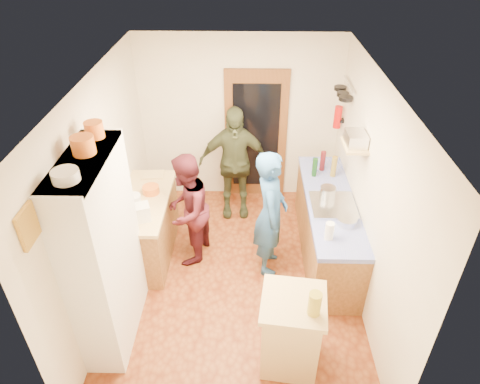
{
  "coord_description": "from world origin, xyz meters",
  "views": [
    {
      "loc": [
        0.14,
        -3.98,
        4.02
      ],
      "look_at": [
        0.05,
        0.15,
        1.23
      ],
      "focal_mm": 32.0,
      "sensor_mm": 36.0,
      "label": 1
    }
  ],
  "objects_px": {
    "hutch_body": "(104,254)",
    "person_back": "(235,163)",
    "right_counter_base": "(327,229)",
    "person_hob": "(273,215)",
    "person_left": "(190,209)",
    "island_base": "(291,333)"
  },
  "relations": [
    {
      "from": "hutch_body",
      "to": "person_back",
      "type": "distance_m",
      "value": 2.57
    },
    {
      "from": "right_counter_base",
      "to": "hutch_body",
      "type": "bearing_deg",
      "value": -152.53
    },
    {
      "from": "person_hob",
      "to": "person_left",
      "type": "distance_m",
      "value": 1.08
    },
    {
      "from": "hutch_body",
      "to": "right_counter_base",
      "type": "relative_size",
      "value": 1.0
    },
    {
      "from": "island_base",
      "to": "person_hob",
      "type": "height_order",
      "value": "person_hob"
    },
    {
      "from": "person_hob",
      "to": "person_back",
      "type": "xyz_separation_m",
      "value": [
        -0.51,
        1.22,
        0.02
      ]
    },
    {
      "from": "right_counter_base",
      "to": "person_left",
      "type": "bearing_deg",
      "value": -177.59
    },
    {
      "from": "hutch_body",
      "to": "person_left",
      "type": "xyz_separation_m",
      "value": [
        0.7,
        1.22,
        -0.32
      ]
    },
    {
      "from": "hutch_body",
      "to": "island_base",
      "type": "distance_m",
      "value": 2.04
    },
    {
      "from": "island_base",
      "to": "person_left",
      "type": "relative_size",
      "value": 0.55
    },
    {
      "from": "right_counter_base",
      "to": "person_hob",
      "type": "height_order",
      "value": "person_hob"
    },
    {
      "from": "right_counter_base",
      "to": "person_back",
      "type": "bearing_deg",
      "value": 143.42
    },
    {
      "from": "person_left",
      "to": "right_counter_base",
      "type": "bearing_deg",
      "value": 104.96
    },
    {
      "from": "person_hob",
      "to": "person_back",
      "type": "bearing_deg",
      "value": 24.92
    },
    {
      "from": "person_back",
      "to": "person_hob",
      "type": "bearing_deg",
      "value": -70.55
    },
    {
      "from": "person_hob",
      "to": "right_counter_base",
      "type": "bearing_deg",
      "value": -66.72
    },
    {
      "from": "right_counter_base",
      "to": "person_left",
      "type": "height_order",
      "value": "person_left"
    },
    {
      "from": "right_counter_base",
      "to": "island_base",
      "type": "relative_size",
      "value": 2.56
    },
    {
      "from": "right_counter_base",
      "to": "person_back",
      "type": "xyz_separation_m",
      "value": [
        -1.26,
        0.93,
        0.46
      ]
    },
    {
      "from": "person_left",
      "to": "person_hob",
      "type": "bearing_deg",
      "value": 91.18
    },
    {
      "from": "person_hob",
      "to": "person_left",
      "type": "bearing_deg",
      "value": 80.88
    },
    {
      "from": "person_hob",
      "to": "island_base",
      "type": "bearing_deg",
      "value": -172.17
    }
  ]
}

